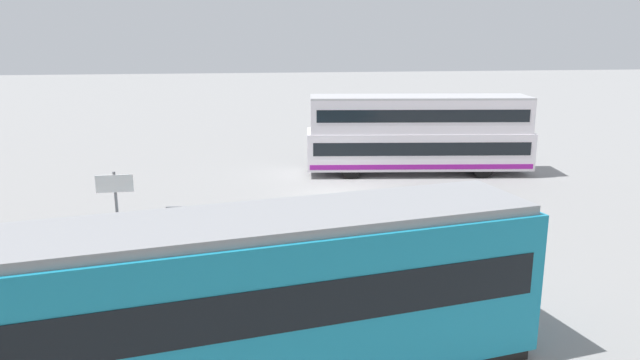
{
  "coord_description": "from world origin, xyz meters",
  "views": [
    {
      "loc": [
        4.15,
        25.23,
        6.99
      ],
      "look_at": [
        1.35,
        4.38,
        1.78
      ],
      "focal_mm": 33.83,
      "sensor_mm": 36.0,
      "label": 1
    }
  ],
  "objects_px": {
    "double_decker_bus": "(418,134)",
    "info_sign": "(115,193)",
    "tram_yellow": "(160,310)",
    "pedestrian_near_railing": "(304,223)"
  },
  "relations": [
    {
      "from": "double_decker_bus",
      "to": "info_sign",
      "type": "distance_m",
      "value": 15.5
    },
    {
      "from": "tram_yellow",
      "to": "pedestrian_near_railing",
      "type": "distance_m",
      "value": 8.26
    },
    {
      "from": "tram_yellow",
      "to": "pedestrian_near_railing",
      "type": "xyz_separation_m",
      "value": [
        -3.56,
        -7.41,
        -0.78
      ]
    },
    {
      "from": "pedestrian_near_railing",
      "to": "tram_yellow",
      "type": "bearing_deg",
      "value": 64.37
    },
    {
      "from": "info_sign",
      "to": "double_decker_bus",
      "type": "bearing_deg",
      "value": -147.26
    },
    {
      "from": "double_decker_bus",
      "to": "pedestrian_near_railing",
      "type": "bearing_deg",
      "value": 56.72
    },
    {
      "from": "double_decker_bus",
      "to": "info_sign",
      "type": "relative_size",
      "value": 4.66
    },
    {
      "from": "pedestrian_near_railing",
      "to": "info_sign",
      "type": "xyz_separation_m",
      "value": [
        6.17,
        -2.08,
        0.66
      ]
    },
    {
      "from": "tram_yellow",
      "to": "info_sign",
      "type": "bearing_deg",
      "value": -74.58
    },
    {
      "from": "double_decker_bus",
      "to": "pedestrian_near_railing",
      "type": "xyz_separation_m",
      "value": [
        6.86,
        10.46,
        -0.96
      ]
    }
  ]
}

